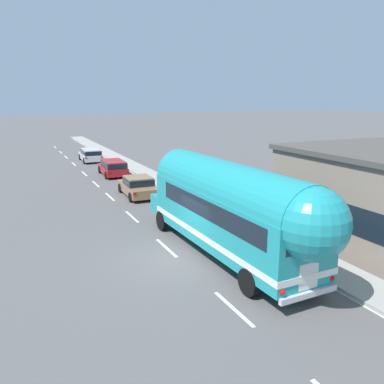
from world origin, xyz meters
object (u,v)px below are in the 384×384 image
Objects in this scene: car_lead at (138,186)px; car_second at (113,167)px; car_third at (91,154)px; painted_bus at (233,207)px.

car_lead is 7.87m from car_second.
car_third is (0.07, 16.55, 0.06)m from car_lead.
car_second is at bearing 89.65° from painted_bus.
car_lead and car_second have the same top height.
painted_bus reaches higher than car_second.
car_second is (0.12, 20.17, -1.51)m from painted_bus.
painted_bus is at bearing -90.35° from car_second.
car_lead is at bearing -91.98° from car_second.
car_lead is at bearing 90.70° from painted_bus.
car_second is 1.00× the size of car_third.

